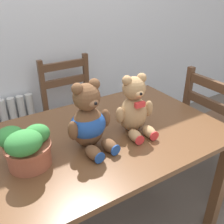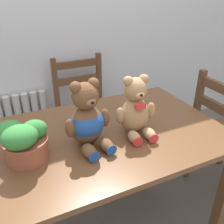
{
  "view_description": "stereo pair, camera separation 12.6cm",
  "coord_description": "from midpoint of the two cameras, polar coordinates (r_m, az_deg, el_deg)",
  "views": [
    {
      "loc": [
        -0.58,
        -0.57,
        1.47
      ],
      "look_at": [
        0.01,
        0.37,
        0.89
      ],
      "focal_mm": 40.0,
      "sensor_mm": 36.0,
      "label": 1
    },
    {
      "loc": [
        -0.47,
        -0.63,
        1.47
      ],
      "look_at": [
        0.01,
        0.37,
        0.89
      ],
      "focal_mm": 40.0,
      "sensor_mm": 36.0,
      "label": 2
    }
  ],
  "objects": [
    {
      "name": "potted_plant",
      "position": [
        1.16,
        -16.69,
        -6.42
      ],
      "size": [
        0.22,
        0.24,
        0.21
      ],
      "color": "#9E5138",
      "rests_on": "dining_table"
    },
    {
      "name": "teddy_bear_left",
      "position": [
        1.2,
        -2.72,
        -1.95
      ],
      "size": [
        0.24,
        0.26,
        0.34
      ],
      "rotation": [
        0.0,
        0.0,
        3.26
      ],
      "color": "brown",
      "rests_on": "dining_table"
    },
    {
      "name": "radiator",
      "position": [
        2.32,
        -22.87,
        -5.29
      ],
      "size": [
        0.87,
        0.1,
        0.64
      ],
      "color": "beige",
      "rests_on": "ground_plane"
    },
    {
      "name": "dining_table",
      "position": [
        1.42,
        1.28,
        -8.27
      ],
      "size": [
        1.27,
        0.84,
        0.74
      ],
      "color": "brown",
      "rests_on": "ground_plane"
    },
    {
      "name": "wooden_chair_behind",
      "position": [
        2.16,
        -4.53,
        -0.16
      ],
      "size": [
        0.43,
        0.43,
        0.92
      ],
      "rotation": [
        0.0,
        0.0,
        3.14
      ],
      "color": "brown",
      "rests_on": "ground_plane"
    },
    {
      "name": "wall_back",
      "position": [
        2.14,
        -12.22,
        22.65
      ],
      "size": [
        8.0,
        0.04,
        2.6
      ],
      "primitive_type": "cube",
      "color": "silver",
      "rests_on": "ground_plane"
    },
    {
      "name": "teddy_bear_right",
      "position": [
        1.31,
        8.16,
        0.58
      ],
      "size": [
        0.23,
        0.23,
        0.32
      ],
      "rotation": [
        0.0,
        0.0,
        3.04
      ],
      "color": "tan",
      "rests_on": "dining_table"
    }
  ]
}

